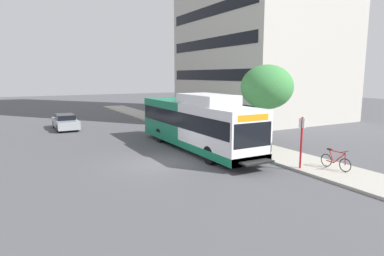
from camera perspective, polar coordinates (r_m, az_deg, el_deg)
name	(u,v)px	position (r m, az deg, el deg)	size (l,w,h in m)	color
ground_plane	(116,139)	(25.63, -12.95, -1.90)	(120.00, 120.00, 0.00)	#4C4C51
sidewalk_curb	(209,135)	(26.59, 2.92, -1.13)	(3.00, 56.00, 0.14)	#A8A399
transit_bus	(196,123)	(21.31, 0.70, 0.78)	(2.58, 12.25, 3.65)	white
bus_stop_sign_pole	(301,139)	(17.38, 18.34, -1.77)	(0.10, 0.36, 2.60)	red
bicycle_parked	(336,161)	(18.04, 23.51, -5.21)	(0.52, 1.76, 1.02)	black
street_tree_near_stop	(267,87)	(21.96, 12.78, 6.87)	(3.36, 3.36, 5.33)	#4C3823
parked_car_far_lane	(65,122)	(31.64, -20.99, 1.00)	(1.80, 4.50, 1.33)	#93999E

